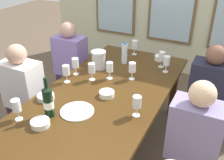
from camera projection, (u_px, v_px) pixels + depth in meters
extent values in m
cube|color=#442B10|center=(98.00, 101.00, 2.19)|extent=(1.03, 2.38, 0.04)
cube|color=#442B10|center=(111.00, 76.00, 3.39)|extent=(0.07, 0.07, 0.70)
cube|color=#442B10|center=(174.00, 91.00, 3.06)|extent=(0.07, 0.07, 0.70)
cylinder|color=white|center=(77.00, 111.00, 2.02)|extent=(0.27, 0.27, 0.01)
cylinder|color=silver|center=(99.00, 61.00, 2.67)|extent=(0.14, 0.14, 0.17)
cylinder|color=silver|center=(98.00, 52.00, 2.63)|extent=(0.16, 0.16, 0.02)
cylinder|color=black|center=(48.00, 103.00, 1.92)|extent=(0.07, 0.07, 0.23)
cone|color=black|center=(46.00, 88.00, 1.86)|extent=(0.07, 0.07, 0.02)
cylinder|color=black|center=(45.00, 83.00, 1.83)|extent=(0.03, 0.03, 0.08)
cylinder|color=white|center=(49.00, 104.00, 1.92)|extent=(0.08, 0.08, 0.06)
cylinder|color=white|center=(107.00, 94.00, 2.21)|extent=(0.13, 0.13, 0.05)
cylinder|color=white|center=(159.00, 58.00, 2.88)|extent=(0.11, 0.11, 0.05)
cylinder|color=white|center=(40.00, 123.00, 1.85)|extent=(0.14, 0.14, 0.05)
cylinder|color=white|center=(46.00, 97.00, 2.17)|extent=(0.15, 0.15, 0.04)
cylinder|color=white|center=(124.00, 54.00, 2.77)|extent=(0.06, 0.06, 0.22)
cylinder|color=blue|center=(125.00, 43.00, 2.72)|extent=(0.04, 0.04, 0.02)
cylinder|color=white|center=(134.00, 54.00, 3.04)|extent=(0.06, 0.06, 0.00)
cylinder|color=white|center=(134.00, 51.00, 3.02)|extent=(0.01, 0.01, 0.07)
cylinder|color=white|center=(135.00, 44.00, 2.98)|extent=(0.07, 0.07, 0.09)
cylinder|color=maroon|center=(135.00, 47.00, 3.00)|extent=(0.06, 0.06, 0.03)
cylinder|color=white|center=(161.00, 67.00, 2.74)|extent=(0.06, 0.06, 0.00)
cylinder|color=white|center=(161.00, 63.00, 2.72)|extent=(0.01, 0.01, 0.07)
cylinder|color=white|center=(162.00, 56.00, 2.68)|extent=(0.07, 0.07, 0.09)
cylinder|color=white|center=(165.00, 72.00, 2.63)|extent=(0.06, 0.06, 0.00)
cylinder|color=white|center=(166.00, 68.00, 2.61)|extent=(0.01, 0.01, 0.07)
cylinder|color=white|center=(167.00, 61.00, 2.57)|extent=(0.07, 0.07, 0.09)
cylinder|color=beige|center=(166.00, 64.00, 2.59)|extent=(0.06, 0.06, 0.02)
cylinder|color=white|center=(110.00, 78.00, 2.50)|extent=(0.06, 0.06, 0.00)
cylinder|color=white|center=(110.00, 75.00, 2.48)|extent=(0.01, 0.01, 0.07)
cylinder|color=white|center=(110.00, 67.00, 2.44)|extent=(0.07, 0.07, 0.09)
cylinder|color=beige|center=(110.00, 70.00, 2.46)|extent=(0.06, 0.06, 0.03)
cylinder|color=white|center=(92.00, 79.00, 2.48)|extent=(0.06, 0.06, 0.00)
cylinder|color=white|center=(92.00, 76.00, 2.46)|extent=(0.01, 0.01, 0.07)
cylinder|color=white|center=(92.00, 68.00, 2.42)|extent=(0.07, 0.07, 0.09)
cylinder|color=white|center=(136.00, 115.00, 1.97)|extent=(0.06, 0.06, 0.00)
cylinder|color=white|center=(136.00, 111.00, 1.95)|extent=(0.01, 0.01, 0.07)
cylinder|color=white|center=(137.00, 102.00, 1.91)|extent=(0.07, 0.07, 0.09)
cylinder|color=white|center=(19.00, 119.00, 1.93)|extent=(0.06, 0.06, 0.00)
cylinder|color=white|center=(18.00, 115.00, 1.91)|extent=(0.01, 0.01, 0.07)
cylinder|color=white|center=(16.00, 105.00, 1.87)|extent=(0.07, 0.07, 0.09)
cylinder|color=#590C19|center=(17.00, 109.00, 1.88)|extent=(0.06, 0.06, 0.03)
cylinder|color=white|center=(67.00, 82.00, 2.44)|extent=(0.06, 0.06, 0.00)
cylinder|color=white|center=(67.00, 78.00, 2.42)|extent=(0.01, 0.01, 0.07)
cylinder|color=white|center=(66.00, 70.00, 2.38)|extent=(0.07, 0.07, 0.09)
cylinder|color=maroon|center=(66.00, 73.00, 2.40)|extent=(0.06, 0.06, 0.03)
cylinder|color=white|center=(132.00, 79.00, 2.50)|extent=(0.06, 0.06, 0.00)
cylinder|color=white|center=(132.00, 75.00, 2.48)|extent=(0.01, 0.01, 0.07)
cylinder|color=white|center=(132.00, 67.00, 2.44)|extent=(0.07, 0.07, 0.09)
cylinder|color=white|center=(76.00, 74.00, 2.59)|extent=(0.06, 0.06, 0.00)
cylinder|color=white|center=(76.00, 70.00, 2.57)|extent=(0.01, 0.01, 0.07)
cylinder|color=white|center=(75.00, 63.00, 2.53)|extent=(0.07, 0.07, 0.09)
cylinder|color=beige|center=(76.00, 66.00, 2.54)|extent=(0.06, 0.06, 0.02)
cube|color=#372635|center=(30.00, 123.00, 2.72)|extent=(0.32, 0.24, 0.45)
cube|color=white|center=(22.00, 85.00, 2.50)|extent=(0.38, 0.24, 0.48)
sphere|color=tan|center=(16.00, 54.00, 2.34)|extent=(0.19, 0.19, 0.19)
cube|color=#8579AB|center=(195.00, 131.00, 1.89)|extent=(0.38, 0.24, 0.48)
sphere|color=beige|center=(203.00, 94.00, 1.73)|extent=(0.19, 0.19, 0.19)
cube|color=#35243F|center=(73.00, 88.00, 3.36)|extent=(0.32, 0.24, 0.45)
cube|color=#886FB9|center=(70.00, 56.00, 3.14)|extent=(0.38, 0.24, 0.48)
sphere|color=tan|center=(68.00, 30.00, 2.98)|extent=(0.19, 0.19, 0.19)
cube|color=#273835|center=(202.00, 123.00, 2.71)|extent=(0.32, 0.24, 0.45)
cube|color=#232334|center=(210.00, 85.00, 2.48)|extent=(0.38, 0.24, 0.48)
sphere|color=brown|center=(216.00, 55.00, 2.33)|extent=(0.19, 0.19, 0.19)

